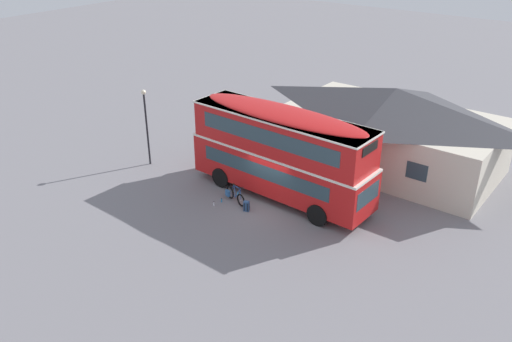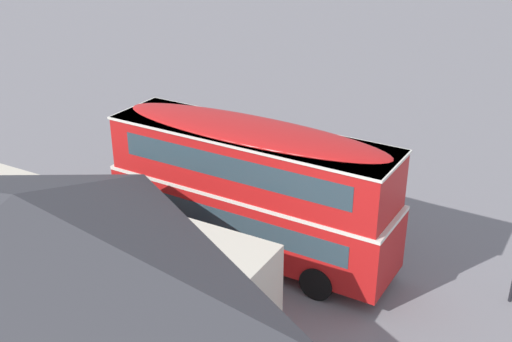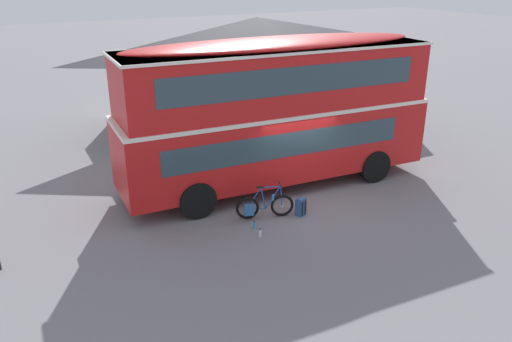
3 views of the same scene
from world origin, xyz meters
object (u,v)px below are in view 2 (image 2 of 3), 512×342
(water_bottle_blue_sports, at_px, (331,234))
(backpack_on_ground, at_px, (291,220))
(touring_bicycle, at_px, (313,229))
(double_decker_bus, at_px, (250,185))
(water_bottle_clear_plastic, at_px, (338,228))

(water_bottle_blue_sports, bearing_deg, backpack_on_ground, 3.20)
(touring_bicycle, height_order, backpack_on_ground, touring_bicycle)
(double_decker_bus, distance_m, water_bottle_clear_plastic, 4.39)
(touring_bicycle, height_order, water_bottle_blue_sports, touring_bicycle)
(touring_bicycle, bearing_deg, backpack_on_ground, -18.59)
(backpack_on_ground, relative_size, water_bottle_clear_plastic, 2.39)
(touring_bicycle, xyz_separation_m, backpack_on_ground, (1.05, -0.35, -0.08))
(water_bottle_clear_plastic, xyz_separation_m, water_bottle_blue_sports, (0.09, 0.50, -0.01))
(water_bottle_clear_plastic, bearing_deg, double_decker_bus, 53.62)
(double_decker_bus, distance_m, touring_bicycle, 3.36)
(double_decker_bus, xyz_separation_m, touring_bicycle, (-1.53, -1.95, -2.27))
(water_bottle_clear_plastic, bearing_deg, backpack_on_ground, 19.62)
(double_decker_bus, height_order, backpack_on_ground, double_decker_bus)
(double_decker_bus, bearing_deg, water_bottle_clear_plastic, -126.38)
(double_decker_bus, relative_size, water_bottle_blue_sports, 45.71)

